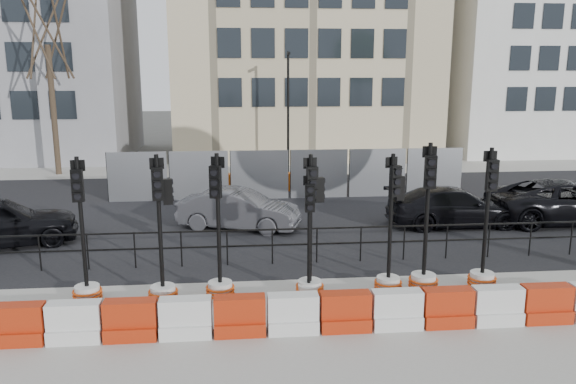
{
  "coord_description": "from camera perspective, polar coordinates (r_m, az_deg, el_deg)",
  "views": [
    {
      "loc": [
        -2.1,
        -13.09,
        5.12
      ],
      "look_at": [
        -0.61,
        3.0,
        1.6
      ],
      "focal_mm": 35.0,
      "sensor_mm": 36.0,
      "label": 1
    }
  ],
  "objects": [
    {
      "name": "traffic_signal_a",
      "position": [
        13.37,
        -19.86,
        -7.83
      ],
      "size": [
        0.65,
        0.65,
        3.32
      ],
      "rotation": [
        0.0,
        0.0,
        0.08
      ],
      "color": "beige",
      "rests_on": "ground"
    },
    {
      "name": "kerb_railing",
      "position": [
        15.11,
        2.96,
        -4.78
      ],
      "size": [
        18.0,
        0.04,
        1.0
      ],
      "color": "black",
      "rests_on": "ground"
    },
    {
      "name": "sidewalk_far",
      "position": [
        29.61,
        -1.13,
        2.36
      ],
      "size": [
        40.0,
        4.0,
        0.02
      ],
      "primitive_type": "cube",
      "color": "gray",
      "rests_on": "ground"
    },
    {
      "name": "barrier_row",
      "position": [
        11.53,
        5.83,
        -12.13
      ],
      "size": [
        13.6,
        0.5,
        0.8
      ],
      "color": "#AF2F0E",
      "rests_on": "ground"
    },
    {
      "name": "road",
      "position": [
        20.83,
        0.67,
        -1.89
      ],
      "size": [
        40.0,
        14.0,
        0.03
      ],
      "primitive_type": "cube",
      "color": "black",
      "rests_on": "ground"
    },
    {
      "name": "traffic_signal_d",
      "position": [
        12.87,
        2.31,
        -7.37
      ],
      "size": [
        0.65,
        0.65,
        3.32
      ],
      "rotation": [
        0.0,
        0.0,
        0.15
      ],
      "color": "beige",
      "rests_on": "ground"
    },
    {
      "name": "car_d",
      "position": [
        21.34,
        26.62,
        -0.89
      ],
      "size": [
        2.84,
        5.46,
        1.47
      ],
      "primitive_type": "imported",
      "rotation": [
        0.0,
        0.0,
        1.53
      ],
      "color": "black",
      "rests_on": "ground"
    },
    {
      "name": "building_white",
      "position": [
        40.04,
        24.15,
        15.39
      ],
      "size": [
        12.0,
        9.06,
        16.0
      ],
      "color": "silver",
      "rests_on": "ground"
    },
    {
      "name": "traffic_signal_g",
      "position": [
        13.57,
        13.69,
        -6.94
      ],
      "size": [
        0.7,
        0.7,
        3.53
      ],
      "rotation": [
        0.0,
        0.0,
        -0.14
      ],
      "color": "beige",
      "rests_on": "ground"
    },
    {
      "name": "building_cream",
      "position": [
        35.52,
        1.46,
        18.57
      ],
      "size": [
        15.0,
        10.06,
        18.0
      ],
      "color": "beige",
      "rests_on": "ground"
    },
    {
      "name": "ground",
      "position": [
        14.21,
        3.62,
        -8.85
      ],
      "size": [
        120.0,
        120.0,
        0.0
      ],
      "primitive_type": "plane",
      "color": "#51514C",
      "rests_on": "ground"
    },
    {
      "name": "car_c",
      "position": [
        19.5,
        16.55,
        -1.46
      ],
      "size": [
        1.89,
        4.53,
        1.31
      ],
      "primitive_type": "imported",
      "rotation": [
        0.0,
        0.0,
        1.56
      ],
      "color": "black",
      "rests_on": "ground"
    },
    {
      "name": "traffic_signal_e",
      "position": [
        12.8,
        2.13,
        -8.36
      ],
      "size": [
        0.58,
        0.58,
        2.93
      ],
      "rotation": [
        0.0,
        0.0,
        -0.04
      ],
      "color": "beige",
      "rests_on": "ground"
    },
    {
      "name": "sidewalk_near",
      "position": [
        11.5,
        5.98,
        -14.15
      ],
      "size": [
        40.0,
        6.0,
        0.02
      ],
      "primitive_type": "cube",
      "color": "gray",
      "rests_on": "ground"
    },
    {
      "name": "lamp_post_far",
      "position": [
        28.25,
        0.02,
        8.45
      ],
      "size": [
        0.12,
        0.56,
        6.0
      ],
      "color": "black",
      "rests_on": "ground"
    },
    {
      "name": "traffic_signal_c",
      "position": [
        12.89,
        -6.97,
        -7.88
      ],
      "size": [
        0.66,
        0.66,
        3.36
      ],
      "rotation": [
        0.0,
        0.0,
        -0.3
      ],
      "color": "beige",
      "rests_on": "ground"
    },
    {
      "name": "heras_fencing",
      "position": [
        23.53,
        1.33,
        1.36
      ],
      "size": [
        14.33,
        1.72,
        2.0
      ],
      "color": "gray",
      "rests_on": "ground"
    },
    {
      "name": "tree_bare_far",
      "position": [
        29.98,
        -23.3,
        14.27
      ],
      "size": [
        2.0,
        2.0,
        9.0
      ],
      "color": "#473828",
      "rests_on": "ground"
    },
    {
      "name": "traffic_signal_h",
      "position": [
        14.13,
        19.24,
        -6.64
      ],
      "size": [
        0.67,
        0.67,
        3.4
      ],
      "rotation": [
        0.0,
        0.0,
        -0.05
      ],
      "color": "beige",
      "rests_on": "ground"
    },
    {
      "name": "building_grey",
      "position": [
        37.08,
        -24.78,
        14.12
      ],
      "size": [
        11.0,
        9.06,
        14.0
      ],
      "color": "gray",
      "rests_on": "ground"
    },
    {
      "name": "traffic_signal_b",
      "position": [
        12.83,
        -12.63,
        -7.68
      ],
      "size": [
        0.66,
        0.66,
        3.37
      ],
      "rotation": [
        0.0,
        0.0,
        0.12
      ],
      "color": "beige",
      "rests_on": "ground"
    },
    {
      "name": "traffic_signal_f",
      "position": [
        13.29,
        10.29,
        -6.95
      ],
      "size": [
        0.65,
        0.65,
        3.3
      ],
      "rotation": [
        0.0,
        0.0,
        0.31
      ],
      "color": "beige",
      "rests_on": "ground"
    },
    {
      "name": "car_b",
      "position": [
        18.43,
        -5.03,
        -1.78
      ],
      "size": [
        3.72,
        4.77,
        1.3
      ],
      "primitive_type": "imported",
      "rotation": [
        0.0,
        0.0,
        1.25
      ],
      "color": "#46464A",
      "rests_on": "ground"
    }
  ]
}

